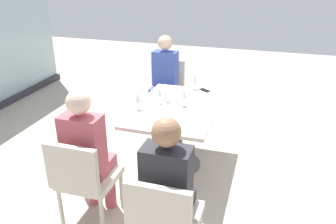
{
  "coord_description": "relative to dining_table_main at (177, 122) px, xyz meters",
  "views": [
    {
      "loc": [
        -3.29,
        -0.91,
        2.17
      ],
      "look_at": [
        0.0,
        0.1,
        0.65
      ],
      "focal_mm": 36.48,
      "sensor_mm": 36.0,
      "label": 1
    }
  ],
  "objects": [
    {
      "name": "cell_phone_on_table",
      "position": [
        0.58,
        -0.19,
        0.19
      ],
      "size": [
        0.14,
        0.16,
        0.01
      ],
      "primitive_type": "cube",
      "rotation": [
        0.0,
        0.0,
        -0.64
      ],
      "color": "black",
      "rests_on": "dining_table_main"
    },
    {
      "name": "wine_glass_1",
      "position": [
        -0.21,
        0.37,
        0.32
      ],
      "size": [
        0.07,
        0.07,
        0.18
      ],
      "color": "silver",
      "rests_on": "dining_table_main"
    },
    {
      "name": "person_far_left",
      "position": [
        -1.07,
        0.49,
        0.15
      ],
      "size": [
        0.39,
        0.34,
        1.26
      ],
      "color": "#B24C56",
      "rests_on": "ground_plane"
    },
    {
      "name": "coffee_cup",
      "position": [
        0.09,
        0.14,
        0.23
      ],
      "size": [
        0.08,
        0.08,
        0.09
      ],
      "primitive_type": "cylinder",
      "color": "white",
      "rests_on": "dining_table_main"
    },
    {
      "name": "chair_far_left",
      "position": [
        -1.18,
        0.49,
        -0.05
      ],
      "size": [
        0.5,
        0.46,
        0.87
      ],
      "color": "beige",
      "rests_on": "ground_plane"
    },
    {
      "name": "ground_plane",
      "position": [
        0.0,
        0.0,
        -0.55
      ],
      "size": [
        12.0,
        12.0,
        0.0
      ],
      "primitive_type": "plane",
      "color": "#A89E8E"
    },
    {
      "name": "chair_far_right",
      "position": [
        1.18,
        0.49,
        -0.05
      ],
      "size": [
        0.5,
        0.46,
        0.87
      ],
      "color": "beige",
      "rests_on": "ground_plane"
    },
    {
      "name": "handbag_0",
      "position": [
        -1.02,
        0.03,
        -0.41
      ],
      "size": [
        0.31,
        0.18,
        0.28
      ],
      "primitive_type": "cube",
      "rotation": [
        0.0,
        0.0,
        -0.08
      ],
      "color": "beige",
      "rests_on": "ground_plane"
    },
    {
      "name": "chair_side_end",
      "position": [
        -1.47,
        -0.33,
        -0.05
      ],
      "size": [
        0.5,
        0.46,
        0.87
      ],
      "color": "beige",
      "rests_on": "ground_plane"
    },
    {
      "name": "wine_glass_3",
      "position": [
        0.03,
        -0.07,
        0.32
      ],
      "size": [
        0.07,
        0.07,
        0.18
      ],
      "color": "silver",
      "rests_on": "dining_table_main"
    },
    {
      "name": "wine_glass_0",
      "position": [
        0.02,
        0.21,
        0.32
      ],
      "size": [
        0.07,
        0.07,
        0.18
      ],
      "color": "silver",
      "rests_on": "dining_table_main"
    },
    {
      "name": "person_far_right",
      "position": [
        1.07,
        0.49,
        0.15
      ],
      "size": [
        0.39,
        0.34,
        1.26
      ],
      "color": "#384C9E",
      "rests_on": "ground_plane"
    },
    {
      "name": "wine_glass_2",
      "position": [
        0.58,
        -0.06,
        0.32
      ],
      "size": [
        0.07,
        0.07,
        0.18
      ],
      "color": "silver",
      "rests_on": "dining_table_main"
    },
    {
      "name": "person_side_end",
      "position": [
        -1.36,
        -0.33,
        0.15
      ],
      "size": [
        0.39,
        0.34,
        1.26
      ],
      "color": "#28282D",
      "rests_on": "ground_plane"
    },
    {
      "name": "dining_table_main",
      "position": [
        0.0,
        0.0,
        0.0
      ],
      "size": [
        1.31,
        0.86,
        0.73
      ],
      "color": "silver",
      "rests_on": "ground_plane"
    }
  ]
}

